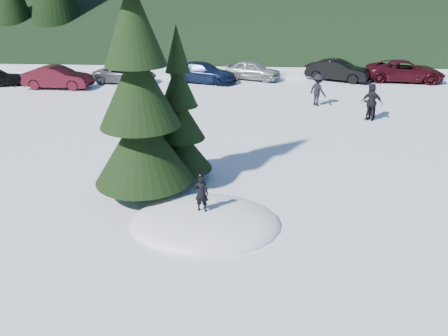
# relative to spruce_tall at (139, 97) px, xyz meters

# --- Properties ---
(ground) EXTENTS (200.00, 200.00, 0.00)m
(ground) POSITION_rel_spruce_tall_xyz_m (2.20, -1.80, -3.32)
(ground) COLOR white
(ground) RESTS_ON ground
(snow_mound) EXTENTS (4.48, 3.52, 0.96)m
(snow_mound) POSITION_rel_spruce_tall_xyz_m (2.20, -1.80, -3.32)
(snow_mound) COLOR white
(snow_mound) RESTS_ON ground
(spruce_tall) EXTENTS (3.20, 3.20, 8.60)m
(spruce_tall) POSITION_rel_spruce_tall_xyz_m (0.00, 0.00, 0.00)
(spruce_tall) COLOR black
(spruce_tall) RESTS_ON ground
(spruce_short) EXTENTS (2.20, 2.20, 5.37)m
(spruce_short) POSITION_rel_spruce_tall_xyz_m (1.00, 1.40, -1.22)
(spruce_short) COLOR black
(spruce_short) RESTS_ON ground
(child_skier) EXTENTS (0.45, 0.35, 1.12)m
(child_skier) POSITION_rel_spruce_tall_xyz_m (2.12, -1.89, -2.28)
(child_skier) COLOR black
(child_skier) RESTS_ON snow_mound
(adult_0) EXTENTS (1.14, 1.11, 1.85)m
(adult_0) POSITION_rel_spruce_tall_xyz_m (9.57, 9.71, -2.39)
(adult_0) COLOR black
(adult_0) RESTS_ON ground
(adult_1) EXTENTS (1.17, 0.87, 1.84)m
(adult_1) POSITION_rel_spruce_tall_xyz_m (9.59, 9.39, -2.40)
(adult_1) COLOR black
(adult_1) RESTS_ON ground
(adult_2) EXTENTS (1.24, 1.34, 1.81)m
(adult_2) POSITION_rel_spruce_tall_xyz_m (7.24, 12.33, -2.41)
(adult_2) COLOR black
(adult_2) RESTS_ON ground
(car_1) EXTENTS (4.56, 1.71, 1.49)m
(car_1) POSITION_rel_spruce_tall_xyz_m (-9.72, 15.75, -2.57)
(car_1) COLOR #3C0A12
(car_1) RESTS_ON ground
(car_2) EXTENTS (4.60, 2.44, 1.23)m
(car_2) POSITION_rel_spruce_tall_xyz_m (-5.70, 17.91, -2.70)
(car_2) COLOR #4D4F54
(car_2) RESTS_ON ground
(car_3) EXTENTS (5.24, 3.29, 1.41)m
(car_3) POSITION_rel_spruce_tall_xyz_m (-0.11, 18.40, -2.61)
(car_3) COLOR #0E1733
(car_3) RESTS_ON ground
(car_4) EXTENTS (4.43, 3.00, 1.40)m
(car_4) POSITION_rel_spruce_tall_xyz_m (3.44, 19.58, -2.62)
(car_4) COLOR gray
(car_4) RESTS_ON ground
(car_5) EXTENTS (4.82, 3.37, 1.51)m
(car_5) POSITION_rel_spruce_tall_xyz_m (9.65, 19.69, -2.57)
(car_5) COLOR black
(car_5) RESTS_ON ground
(car_6) EXTENTS (5.66, 3.08, 1.51)m
(car_6) POSITION_rel_spruce_tall_xyz_m (14.47, 19.75, -2.57)
(car_6) COLOR #370A11
(car_6) RESTS_ON ground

